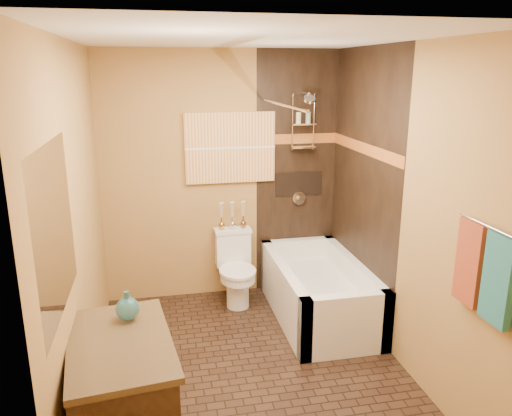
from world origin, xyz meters
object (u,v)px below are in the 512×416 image
object	(u,v)px
bathtub	(318,295)
sunset_painting	(230,148)
toilet	(236,268)
vanity	(123,403)

from	to	relation	value
bathtub	sunset_painting	bearing A→B (deg)	134.80
bathtub	toilet	xyz separation A→B (m)	(-0.72, 0.48, 0.15)
bathtub	toilet	distance (m)	0.88
sunset_painting	vanity	world-z (taller)	sunset_painting
sunset_painting	bathtub	distance (m)	1.68
vanity	toilet	bearing A→B (deg)	56.49
bathtub	toilet	world-z (taller)	toilet
toilet	bathtub	bearing A→B (deg)	-34.54
bathtub	vanity	xyz separation A→B (m)	(-1.72, -1.54, 0.19)
toilet	sunset_painting	bearing A→B (deg)	88.89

